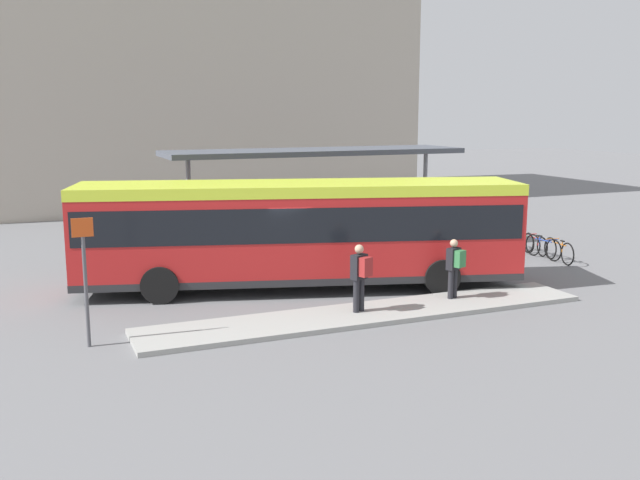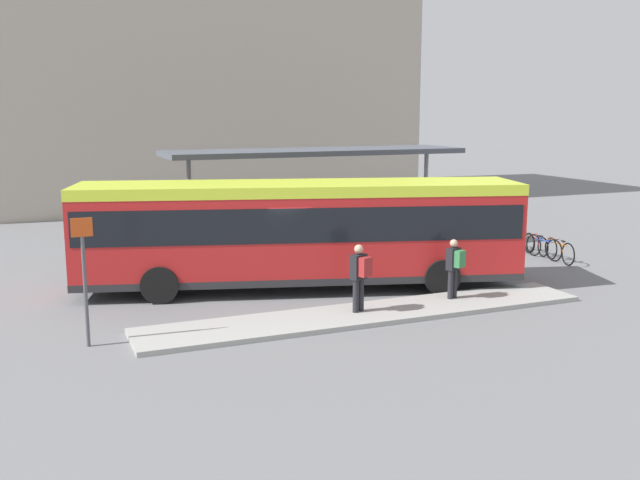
% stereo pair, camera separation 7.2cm
% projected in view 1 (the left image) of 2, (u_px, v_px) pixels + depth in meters
% --- Properties ---
extents(ground_plane, '(120.00, 120.00, 0.00)m').
position_uv_depth(ground_plane, '(300.00, 288.00, 20.36)').
color(ground_plane, slate).
extents(curb_island, '(11.54, 1.80, 0.12)m').
position_uv_depth(curb_island, '(370.00, 314.00, 17.60)').
color(curb_island, '#9E9E99').
rests_on(curb_island, ground_plane).
extents(city_bus, '(12.50, 5.79, 3.03)m').
position_uv_depth(city_bus, '(300.00, 227.00, 20.04)').
color(city_bus, red).
rests_on(city_bus, ground_plane).
extents(pedestrian_waiting, '(0.46, 0.49, 1.58)m').
position_uv_depth(pedestrian_waiting, '(455.00, 265.00, 18.65)').
color(pedestrian_waiting, '#232328').
rests_on(pedestrian_waiting, curb_island).
extents(pedestrian_companion, '(0.50, 0.53, 1.68)m').
position_uv_depth(pedestrian_companion, '(360.00, 274.00, 17.38)').
color(pedestrian_companion, '#232328').
rests_on(pedestrian_companion, curb_island).
extents(bicycle_orange, '(0.48, 1.78, 0.77)m').
position_uv_depth(bicycle_orange, '(559.00, 251.00, 23.81)').
color(bicycle_orange, black).
rests_on(bicycle_orange, ground_plane).
extents(bicycle_blue, '(0.48, 1.80, 0.78)m').
position_uv_depth(bicycle_blue, '(543.00, 247.00, 24.43)').
color(bicycle_blue, black).
rests_on(bicycle_blue, ground_plane).
extents(bicycle_red, '(0.48, 1.62, 0.70)m').
position_uv_depth(bicycle_red, '(535.00, 244.00, 25.18)').
color(bicycle_red, black).
rests_on(bicycle_red, ground_plane).
extents(bicycle_green, '(0.48, 1.72, 0.74)m').
position_uv_depth(bicycle_green, '(521.00, 240.00, 25.79)').
color(bicycle_green, black).
rests_on(bicycle_green, ground_plane).
extents(station_shelter, '(10.67, 2.75, 3.66)m').
position_uv_depth(station_shelter, '(315.00, 153.00, 25.15)').
color(station_shelter, '#4C515B').
rests_on(station_shelter, ground_plane).
extents(potted_planter_near_shelter, '(0.78, 0.78, 1.28)m').
position_uv_depth(potted_planter_near_shelter, '(369.00, 244.00, 23.47)').
color(potted_planter_near_shelter, slate).
rests_on(potted_planter_near_shelter, ground_plane).
extents(platform_sign, '(0.44, 0.08, 2.80)m').
position_uv_depth(platform_sign, '(85.00, 276.00, 15.05)').
color(platform_sign, '#4C4C51').
rests_on(platform_sign, ground_plane).
extents(station_building, '(23.57, 12.80, 16.66)m').
position_uv_depth(station_building, '(179.00, 50.00, 39.92)').
color(station_building, '#B2A899').
rests_on(station_building, ground_plane).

